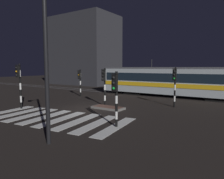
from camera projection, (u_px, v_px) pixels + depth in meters
The scene contains 13 objects.
ground_plane at pixel (88, 109), 16.33m from camera, with size 120.00×120.00×0.00m, color black.
rail_near at pixel (143, 95), 24.33m from camera, with size 80.00×0.12×0.03m, color #59595E.
rail_far at pixel (149, 94), 25.51m from camera, with size 80.00×0.12×0.03m, color #59595E.
crosswalk_zebra at pixel (54, 118), 13.54m from camera, with size 10.06×5.49×0.02m.
traffic_island at pixel (108, 108), 16.53m from camera, with size 2.59×1.10×0.18m.
traffic_light_corner_near_right at pixel (115, 91), 11.23m from camera, with size 0.36×0.42×3.02m.
traffic_light_corner_far_left at pixel (80, 79), 23.49m from camera, with size 0.36×0.42×3.01m.
traffic_light_corner_far_right at pixel (175, 81), 16.98m from camera, with size 0.36×0.42×3.24m.
traffic_light_corner_near_left at pixel (19, 79), 16.31m from camera, with size 0.36×0.42×3.52m.
traffic_light_median_centre at pixel (104, 81), 17.36m from camera, with size 0.36×0.42×3.17m.
street_lamp_near_kerb at pixel (40, 37), 8.31m from camera, with size 0.44×1.21×6.98m.
tram at pixel (173, 81), 22.97m from camera, with size 16.90×2.58×4.15m.
building_backdrop at pixel (84, 51), 40.90m from camera, with size 12.35×8.00×12.78m, color #2D2D33.
Camera 1 is at (10.56, -12.27, 3.24)m, focal length 33.90 mm.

